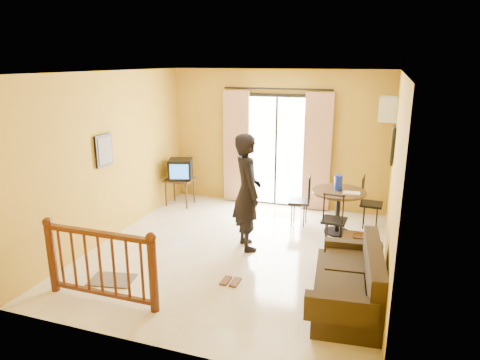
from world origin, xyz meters
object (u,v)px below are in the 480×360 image
(dining_table, at_px, (339,200))
(sofa, at_px, (351,285))
(television, at_px, (181,169))
(standing_person, at_px, (247,192))
(coffee_table, at_px, (358,250))

(dining_table, distance_m, sofa, 2.42)
(television, xyz_separation_m, dining_table, (3.29, -0.47, -0.16))
(sofa, relative_size, standing_person, 0.93)
(dining_table, bearing_deg, television, 171.81)
(dining_table, height_order, sofa, sofa)
(dining_table, relative_size, coffee_table, 1.07)
(dining_table, bearing_deg, sofa, -79.53)
(television, height_order, coffee_table, television)
(coffee_table, height_order, standing_person, standing_person)
(sofa, height_order, standing_person, standing_person)
(standing_person, bearing_deg, sofa, -159.39)
(television, bearing_deg, standing_person, -57.11)
(sofa, bearing_deg, standing_person, 138.43)
(sofa, bearing_deg, dining_table, 94.59)
(dining_table, bearing_deg, coffee_table, -70.55)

